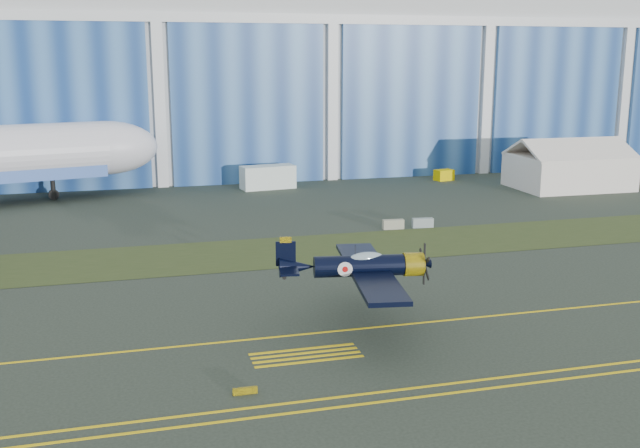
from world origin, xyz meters
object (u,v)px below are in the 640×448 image
object	(u,v)px
tent	(569,163)
shipping_container	(268,177)
tug	(444,175)
warbird	(360,266)

from	to	relation	value
tent	shipping_container	distance (m)	37.26
tug	warbird	bearing A→B (deg)	-132.76
shipping_container	tent	bearing A→B (deg)	-22.47
warbird	tug	size ratio (longest dim) A/B	5.76
warbird	shipping_container	size ratio (longest dim) A/B	2.11
tug	tent	bearing A→B (deg)	-51.08
warbird	tent	bearing A→B (deg)	53.53
warbird	tent	distance (m)	56.69
tent	shipping_container	xyz separation A→B (m)	(-36.01, 9.39, -1.71)
warbird	tug	xyz separation A→B (m)	(27.92, 49.46, -3.10)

